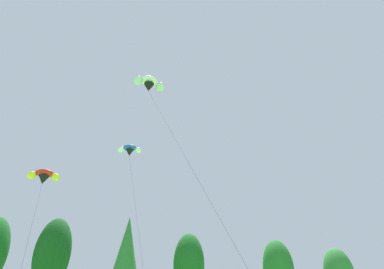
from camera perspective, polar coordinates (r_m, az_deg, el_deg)
name	(u,v)px	position (r m, az deg, el deg)	size (l,w,h in m)	color
treeline_tree_b	(52,254)	(58.39, -25.09, -19.93)	(5.81, 5.81, 14.86)	#472D19
treeline_tree_c	(127,251)	(52.05, -12.37, -20.90)	(4.79, 4.79, 14.49)	#472D19
treeline_tree_d	(189,264)	(54.03, -0.60, -23.46)	(5.15, 5.15, 12.40)	#472D19
treeline_tree_e	(278,269)	(52.88, 16.16, -23.34)	(4.74, 4.74, 10.87)	#472D19
parafoil_kite_high_red_yellow	(44,177)	(27.39, -26.42, -7.19)	(6.41, 9.26, 10.17)	red
parafoil_kite_mid_blue_white	(130,150)	(36.13, -11.80, -2.96)	(6.45, 9.37, 16.93)	blue
parafoil_kite_far_white	(149,84)	(35.33, -8.17, 9.51)	(10.87, 13.96, 23.51)	white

